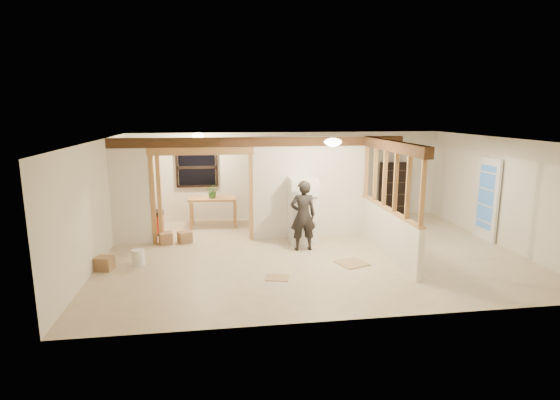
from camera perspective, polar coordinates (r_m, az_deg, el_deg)
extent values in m
cube|color=beige|center=(9.86, 4.12, -6.81)|extent=(9.00, 6.50, 0.01)
cube|color=white|center=(9.38, 4.34, 7.87)|extent=(9.00, 6.50, 0.01)
cube|color=silver|center=(12.69, 1.09, 3.19)|extent=(9.00, 0.01, 2.50)
cube|color=silver|center=(6.49, 10.39, -5.18)|extent=(9.00, 0.01, 2.50)
cube|color=silver|center=(9.64, -22.89, -0.41)|extent=(0.01, 6.50, 2.50)
cube|color=silver|center=(11.38, 26.96, 0.95)|extent=(0.01, 6.50, 2.50)
cube|color=silver|center=(10.69, -18.97, 0.98)|extent=(0.90, 0.12, 2.50)
cube|color=silver|center=(10.73, 3.90, 1.62)|extent=(2.80, 0.12, 2.50)
cube|color=#B5834C|center=(10.53, -10.08, 0.45)|extent=(2.46, 0.14, 2.20)
cube|color=#4C2F1A|center=(10.41, -2.54, 7.60)|extent=(7.00, 0.18, 0.22)
cube|color=#4C2F1A|center=(9.49, 14.41, 6.86)|extent=(0.18, 3.30, 0.22)
cube|color=silver|center=(9.81, 13.86, -4.14)|extent=(0.12, 3.20, 1.00)
cube|color=#B5834C|center=(9.57, 14.20, 2.56)|extent=(0.14, 3.20, 1.32)
cube|color=black|center=(12.42, -10.80, 4.20)|extent=(1.12, 0.10, 1.10)
cube|color=white|center=(11.70, 25.42, 0.10)|extent=(0.12, 0.86, 2.00)
ellipsoid|color=#FFEABF|center=(8.96, 6.92, 7.53)|extent=(0.36, 0.36, 0.16)
ellipsoid|color=#FFEABF|center=(11.46, -10.66, 8.28)|extent=(0.32, 0.32, 0.14)
ellipsoid|color=#FFD88C|center=(10.78, -8.08, 6.57)|extent=(0.07, 0.07, 0.07)
cube|color=white|center=(10.42, 2.98, -1.32)|extent=(0.64, 0.62, 1.55)
imported|color=black|center=(9.78, 3.02, -2.05)|extent=(0.59, 0.39, 1.60)
cube|color=#B5834C|center=(11.99, -8.70, -1.56)|extent=(1.32, 0.75, 0.80)
imported|color=#296525|center=(11.81, -8.79, 1.14)|extent=(0.38, 0.34, 0.37)
cylinder|color=#9A180B|center=(11.54, -15.98, -2.85)|extent=(0.59, 0.59, 0.63)
cube|color=black|center=(13.43, 14.59, 1.36)|extent=(0.80, 0.27, 1.61)
cylinder|color=white|center=(9.45, -18.03, -7.13)|extent=(0.29, 0.29, 0.33)
cube|color=#916A46|center=(10.75, -12.33, -4.74)|extent=(0.38, 0.36, 0.26)
cube|color=#916A46|center=(10.74, -14.68, -4.83)|extent=(0.35, 0.35, 0.27)
cube|color=#916A46|center=(9.40, -21.97, -7.69)|extent=(0.39, 0.34, 0.27)
cube|color=tan|center=(9.23, 9.40, -8.14)|extent=(0.71, 0.71, 0.02)
cube|color=tan|center=(8.38, -0.37, -10.10)|extent=(0.50, 0.44, 0.01)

